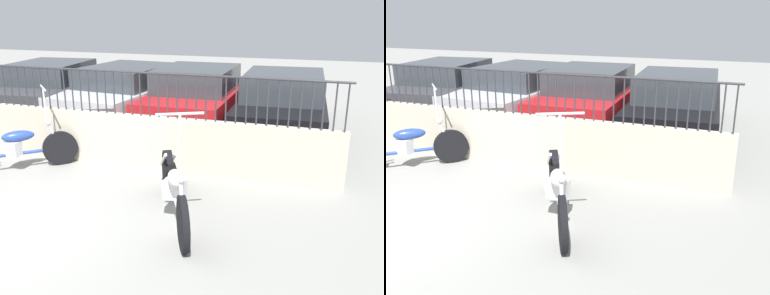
# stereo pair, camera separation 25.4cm
# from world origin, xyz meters

# --- Properties ---
(ground_plane) EXTENTS (40.00, 40.00, 0.00)m
(ground_plane) POSITION_xyz_m (0.00, 0.00, 0.00)
(ground_plane) COLOR gray
(low_wall) EXTENTS (8.00, 0.18, 0.90)m
(low_wall) POSITION_xyz_m (0.00, 2.54, 0.45)
(low_wall) COLOR #B2A893
(low_wall) RESTS_ON ground_plane
(fence_railing) EXTENTS (8.00, 0.04, 0.73)m
(fence_railing) POSITION_xyz_m (0.00, 2.54, 1.38)
(fence_railing) COLOR #2D2D33
(fence_railing) RESTS_ON low_wall
(motorcycle_white) EXTENTS (1.15, 2.06, 1.55)m
(motorcycle_white) POSITION_xyz_m (1.84, 1.06, 0.39)
(motorcycle_white) COLOR black
(motorcycle_white) RESTS_ON ground_plane
(motorcycle_blue) EXTENTS (1.74, 1.70, 1.38)m
(motorcycle_blue) POSITION_xyz_m (-1.36, 1.57, 0.37)
(motorcycle_blue) COLOR black
(motorcycle_blue) RESTS_ON ground_plane
(car_dark_grey) EXTENTS (2.15, 4.10, 1.39)m
(car_dark_grey) POSITION_xyz_m (-2.75, 5.08, 0.70)
(car_dark_grey) COLOR black
(car_dark_grey) RESTS_ON ground_plane
(car_silver) EXTENTS (2.17, 4.49, 1.35)m
(car_silver) POSITION_xyz_m (-0.81, 5.30, 0.69)
(car_silver) COLOR black
(car_silver) RESTS_ON ground_plane
(car_red) EXTENTS (1.83, 4.03, 1.38)m
(car_red) POSITION_xyz_m (0.85, 5.36, 0.69)
(car_red) COLOR black
(car_red) RESTS_ON ground_plane
(car_black) EXTENTS (2.00, 4.52, 1.31)m
(car_black) POSITION_xyz_m (2.70, 5.57, 0.66)
(car_black) COLOR black
(car_black) RESTS_ON ground_plane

